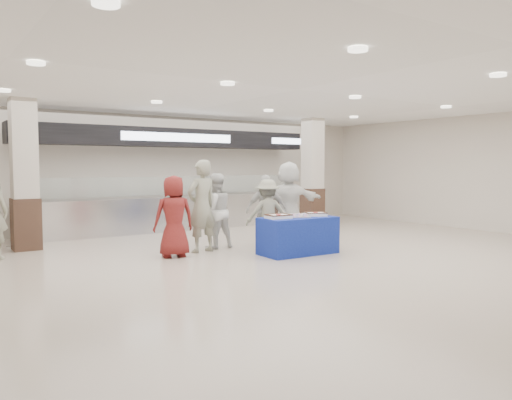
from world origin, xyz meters
TOP-DOWN VIEW (x-y plane):
  - ground at (0.00, 0.00)m, footprint 14.00×14.00m
  - serving_line at (0.00, 5.40)m, footprint 8.70×0.85m
  - column_left at (-4.00, 4.20)m, footprint 0.55×0.55m
  - column_right at (4.00, 4.20)m, footprint 0.55×0.55m
  - display_table at (0.47, 0.53)m, footprint 1.58×0.84m
  - sheet_cake_left at (0.01, 0.57)m, footprint 0.48×0.39m
  - sheet_cake_right at (0.94, 0.53)m, footprint 0.51×0.46m
  - cupcake_tray at (0.47, 0.52)m, footprint 0.52×0.46m
  - civilian_maroon at (-1.76, 1.62)m, footprint 0.86×0.63m
  - soldier_a at (-1.04, 1.83)m, footprint 0.77×0.57m
  - chef_tall at (-0.56, 2.09)m, footprint 0.82×0.66m
  - chef_short at (0.60, 1.82)m, footprint 1.01×0.69m
  - soldier_b at (0.50, 1.64)m, footprint 1.10×0.87m
  - civilian_white at (1.51, 2.18)m, footprint 1.83×1.17m

SIDE VIEW (x-z plane):
  - ground at x=0.00m, z-range 0.00..0.00m
  - display_table at x=0.47m, z-range 0.00..0.75m
  - soldier_b at x=0.50m, z-range 0.00..1.49m
  - cupcake_tray at x=0.47m, z-range 0.75..0.82m
  - chef_short at x=0.60m, z-range 0.00..1.59m
  - sheet_cake_right at x=0.94m, z-range 0.75..0.84m
  - sheet_cake_left at x=0.01m, z-range 0.75..0.85m
  - civilian_maroon at x=-1.76m, z-range 0.00..1.61m
  - chef_tall at x=-0.56m, z-range 0.00..1.63m
  - civilian_white at x=1.51m, z-range 0.00..1.89m
  - soldier_a at x=-1.04m, z-range 0.00..1.92m
  - serving_line at x=0.00m, z-range -0.24..2.56m
  - column_left at x=-4.00m, z-range -0.07..3.13m
  - column_right at x=4.00m, z-range -0.07..3.13m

